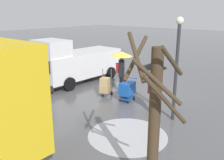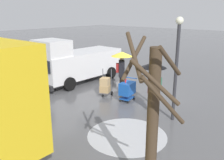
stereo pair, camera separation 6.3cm
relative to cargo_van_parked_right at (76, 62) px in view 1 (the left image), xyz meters
name	(u,v)px [view 1 (the left image)]	position (x,y,z in m)	size (l,w,h in m)	color
ground_plane	(137,95)	(-4.06, -0.40, -1.18)	(90.00, 90.00, 0.00)	#5B5B5E
slush_patch_under_van	(128,135)	(-6.20, 3.20, -1.18)	(2.68, 2.68, 0.01)	silver
cargo_van_parked_right	(76,62)	(0.00, 0.00, 0.00)	(2.26, 5.37, 2.60)	white
shopping_cart_vendor	(127,89)	(-4.17, 0.57, -0.61)	(0.69, 0.90, 1.04)	#1951B2
hand_dolly_boxes	(105,86)	(-3.00, 0.80, -0.64)	(0.73, 0.84, 1.32)	#515156
pedestrian_pink_side	(121,62)	(-3.19, -0.20, 0.39)	(1.04, 1.04, 2.15)	black
pedestrian_black_side	(154,76)	(-5.80, 1.00, 0.39)	(1.04, 1.04, 2.15)	black
bare_tree_near	(154,121)	(-8.35, 5.21, 0.72)	(1.29, 1.06, 3.66)	#423323
street_lamp	(177,59)	(-6.76, 1.05, 1.19)	(0.28, 0.28, 3.86)	#2D2D33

